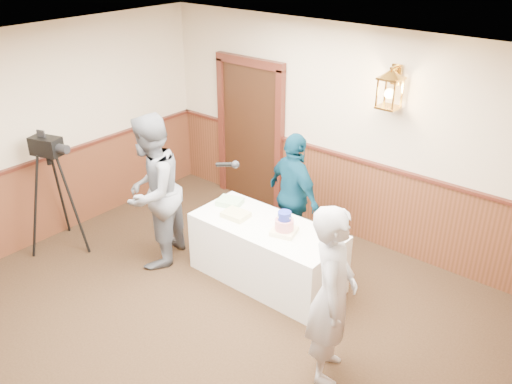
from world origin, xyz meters
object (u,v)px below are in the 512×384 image
at_px(assistant_p, 294,196).
at_px(tv_camera_rig, 56,200).
at_px(display_table, 267,252).
at_px(sheet_cake_green, 230,202).
at_px(tiered_cake, 284,225).
at_px(baker, 332,295).
at_px(interviewer, 152,192).
at_px(sheet_cake_yellow, 236,215).

distance_m(assistant_p, tv_camera_rig, 3.03).
height_order(display_table, sheet_cake_green, sheet_cake_green).
distance_m(tiered_cake, baker, 1.36).
bearing_deg(baker, interviewer, 57.52).
bearing_deg(interviewer, display_table, 89.90).
bearing_deg(sheet_cake_yellow, interviewer, -153.11).
bearing_deg(tv_camera_rig, display_table, 6.57).
xyz_separation_m(sheet_cake_green, baker, (2.05, -0.91, 0.11)).
xyz_separation_m(tiered_cake, interviewer, (-1.59, -0.53, 0.11)).
relative_size(sheet_cake_green, interviewer, 0.15).
distance_m(sheet_cake_yellow, tv_camera_rig, 2.38).
relative_size(assistant_p, tv_camera_rig, 1.06).
xyz_separation_m(sheet_cake_yellow, baker, (1.78, -0.72, 0.11)).
xyz_separation_m(tiered_cake, tv_camera_rig, (-2.80, -1.11, -0.16)).
xyz_separation_m(tiered_cake, assistant_p, (-0.38, 0.71, -0.04)).
bearing_deg(tiered_cake, sheet_cake_yellow, -174.76).
height_order(display_table, sheet_cake_yellow, sheet_cake_yellow).
height_order(sheet_cake_green, assistant_p, assistant_p).
height_order(tiered_cake, sheet_cake_green, tiered_cake).
relative_size(sheet_cake_yellow, assistant_p, 0.18).
bearing_deg(tv_camera_rig, sheet_cake_yellow, 8.64).
height_order(display_table, baker, baker).
bearing_deg(sheet_cake_green, tv_camera_rig, -146.49).
relative_size(tiered_cake, sheet_cake_green, 1.11).
bearing_deg(sheet_cake_yellow, tiered_cake, 5.24).
height_order(tiered_cake, interviewer, interviewer).
xyz_separation_m(sheet_cake_yellow, assistant_p, (0.28, 0.77, 0.04)).
distance_m(tiered_cake, interviewer, 1.68).
bearing_deg(interviewer, baker, 61.96).
bearing_deg(tiered_cake, assistant_p, 118.26).
xyz_separation_m(display_table, sheet_cake_green, (-0.67, 0.11, 0.41)).
relative_size(tiered_cake, baker, 0.18).
relative_size(display_table, tiered_cake, 5.55).
bearing_deg(tiered_cake, baker, -34.97).
height_order(assistant_p, tv_camera_rig, assistant_p).
bearing_deg(assistant_p, display_table, 119.28).
bearing_deg(baker, tv_camera_rig, 67.58).
bearing_deg(display_table, sheet_cake_yellow, -168.01).
height_order(interviewer, assistant_p, interviewer).
bearing_deg(baker, display_table, 32.48).
xyz_separation_m(tiered_cake, sheet_cake_green, (-0.93, 0.13, -0.07)).
bearing_deg(interviewer, assistant_p, 113.07).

